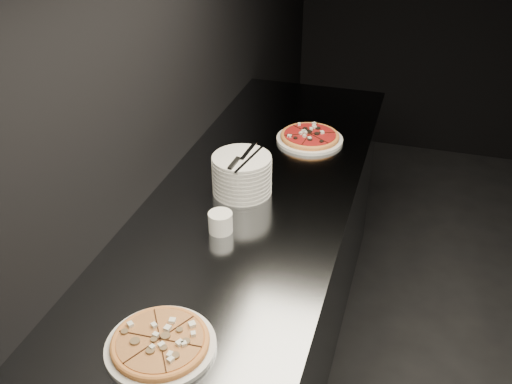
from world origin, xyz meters
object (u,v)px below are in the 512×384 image
(pizza_tomato, at_px, (310,137))
(pizza_mushroom, at_px, (160,343))
(plate_stack, at_px, (242,174))
(cutlery, at_px, (242,159))
(ramekin, at_px, (220,222))
(counter, at_px, (250,294))

(pizza_tomato, bearing_deg, pizza_mushroom, -94.95)
(pizza_mushroom, height_order, plate_stack, plate_stack)
(cutlery, bearing_deg, ramekin, -86.67)
(pizza_mushroom, bearing_deg, plate_stack, 92.85)
(cutlery, distance_m, ramekin, 0.27)
(counter, xyz_separation_m, pizza_tomato, (0.11, 0.55, 0.48))
(pizza_tomato, distance_m, plate_stack, 0.52)
(cutlery, height_order, ramekin, cutlery)
(counter, distance_m, pizza_tomato, 0.74)
(counter, xyz_separation_m, plate_stack, (-0.05, 0.05, 0.53))
(pizza_tomato, relative_size, plate_stack, 1.57)
(cutlery, xyz_separation_m, ramekin, (0.00, -0.25, -0.11))
(pizza_tomato, height_order, ramekin, ramekin)
(plate_stack, distance_m, ramekin, 0.27)
(plate_stack, height_order, cutlery, cutlery)
(pizza_tomato, relative_size, ramekin, 4.19)
(plate_stack, bearing_deg, pizza_mushroom, -87.15)
(pizza_tomato, xyz_separation_m, plate_stack, (-0.15, -0.50, 0.06))
(counter, height_order, pizza_tomato, pizza_tomato)
(cutlery, relative_size, ramekin, 2.81)
(plate_stack, bearing_deg, pizza_tomato, 72.83)
(pizza_mushroom, height_order, ramekin, ramekin)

